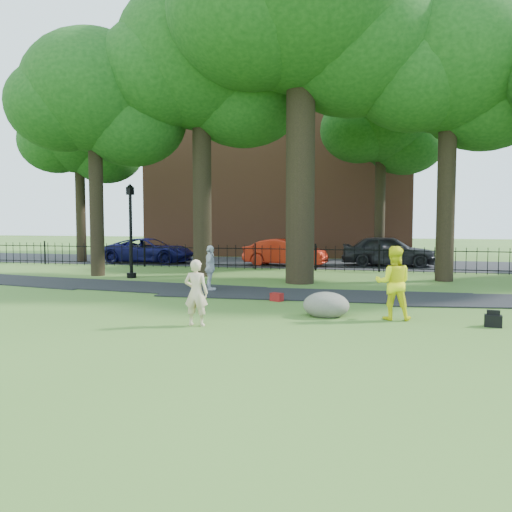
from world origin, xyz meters
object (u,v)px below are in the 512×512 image
(woman, at_px, (196,293))
(big_tree, at_px, (305,13))
(lamppost, at_px, (131,232))
(boulder, at_px, (326,303))
(red_sedan, at_px, (285,253))
(man, at_px, (393,283))

(woman, bearing_deg, big_tree, -99.84)
(woman, distance_m, lamppost, 10.43)
(boulder, bearing_deg, red_sedan, 104.51)
(red_sedan, bearing_deg, woman, -170.99)
(big_tree, xyz_separation_m, woman, (-1.24, -8.48, -9.38))
(boulder, height_order, lamppost, lamppost)
(woman, height_order, man, man)
(boulder, xyz_separation_m, lamppost, (-8.81, 6.60, 1.60))
(man, relative_size, boulder, 1.54)
(woman, relative_size, boulder, 1.31)
(red_sedan, bearing_deg, man, -153.05)
(man, bearing_deg, red_sedan, -70.99)
(big_tree, bearing_deg, woman, -98.29)
(lamppost, bearing_deg, red_sedan, 70.10)
(red_sedan, bearing_deg, boulder, -159.24)
(man, bearing_deg, lamppost, -34.05)
(red_sedan, bearing_deg, big_tree, -157.78)
(boulder, distance_m, red_sedan, 14.02)
(boulder, bearing_deg, woman, -146.63)
(big_tree, xyz_separation_m, lamppost, (-7.27, -0.06, -8.21))
(big_tree, height_order, lamppost, big_tree)
(woman, height_order, red_sedan, woman)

